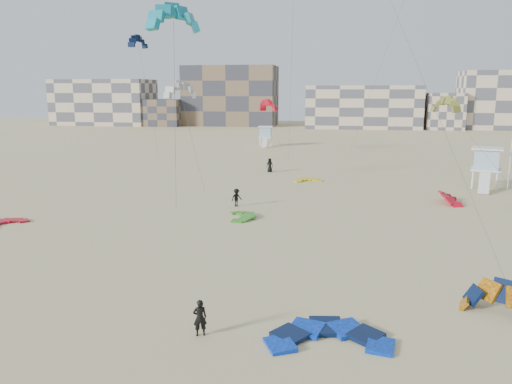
% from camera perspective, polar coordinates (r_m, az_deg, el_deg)
% --- Properties ---
extents(ground, '(320.00, 320.00, 0.00)m').
position_cam_1_polar(ground, '(22.54, -2.86, -16.81)').
color(ground, '#C6B784').
rests_on(ground, ground).
extents(kite_ground_blue, '(5.62, 5.83, 0.92)m').
position_cam_1_polar(kite_ground_blue, '(22.87, 8.29, -16.48)').
color(kite_ground_blue, blue).
rests_on(kite_ground_blue, ground).
extents(kite_ground_orange, '(5.25, 5.21, 3.74)m').
position_cam_1_polar(kite_ground_orange, '(27.55, 26.00, -12.54)').
color(kite_ground_orange, orange).
rests_on(kite_ground_orange, ground).
extents(kite_ground_red, '(4.73, 4.62, 0.62)m').
position_cam_1_polar(kite_ground_red, '(45.43, -26.85, -3.35)').
color(kite_ground_red, red).
rests_on(kite_ground_red, ground).
extents(kite_ground_green, '(4.25, 4.09, 0.88)m').
position_cam_1_polar(kite_ground_green, '(42.82, -1.73, -2.93)').
color(kite_ground_green, green).
rests_on(kite_ground_green, ground).
extents(kite_ground_red_far, '(3.73, 3.57, 3.32)m').
position_cam_1_polar(kite_ground_red_far, '(51.73, 21.34, -1.19)').
color(kite_ground_red_far, red).
rests_on(kite_ground_red_far, ground).
extents(kite_ground_yellow, '(3.94, 4.05, 0.80)m').
position_cam_1_polar(kite_ground_yellow, '(60.13, 5.93, 1.23)').
color(kite_ground_yellow, yellow).
rests_on(kite_ground_yellow, ground).
extents(kitesurfer_main, '(0.72, 0.61, 1.69)m').
position_cam_1_polar(kitesurfer_main, '(22.85, -6.43, -14.08)').
color(kitesurfer_main, black).
rests_on(kitesurfer_main, ground).
extents(kitesurfer_c, '(1.22, 1.21, 1.69)m').
position_cam_1_polar(kitesurfer_c, '(46.72, -2.24, -0.64)').
color(kitesurfer_c, black).
rests_on(kitesurfer_c, ground).
extents(kitesurfer_e, '(0.98, 0.71, 1.86)m').
position_cam_1_polar(kitesurfer_e, '(66.46, 1.58, 3.09)').
color(kitesurfer_e, black).
rests_on(kitesurfer_e, ground).
extents(kite_fly_teal_a, '(5.17, 7.15, 15.91)m').
position_cam_1_polar(kite_fly_teal_a, '(36.95, -9.39, 18.76)').
color(kite_fly_teal_a, teal).
rests_on(kite_fly_teal_a, ground).
extents(kite_fly_grey, '(7.00, 9.67, 10.70)m').
position_cam_1_polar(kite_fly_grey, '(56.53, -8.62, 11.25)').
color(kite_fly_grey, '#BABABA').
rests_on(kite_fly_grey, ground).
extents(kite_fly_olive, '(7.62, 12.16, 9.38)m').
position_cam_1_polar(kite_fly_olive, '(57.59, 20.86, 9.17)').
color(kite_fly_olive, olive).
rests_on(kite_fly_olive, ground).
extents(kite_fly_navy, '(5.16, 3.94, 17.07)m').
position_cam_1_polar(kite_fly_navy, '(72.69, -13.34, 16.25)').
color(kite_fly_navy, '#06133A').
rests_on(kite_fly_navy, ground).
extents(kite_fly_red, '(6.46, 12.35, 8.49)m').
position_cam_1_polar(kite_fly_red, '(86.09, 1.43, 9.75)').
color(kite_fly_red, red).
rests_on(kite_fly_red, ground).
extents(lifeguard_tower_near, '(3.92, 6.57, 4.50)m').
position_cam_1_polar(lifeguard_tower_near, '(61.16, 24.79, 2.52)').
color(lifeguard_tower_near, white).
rests_on(lifeguard_tower_near, ground).
extents(lifeguard_tower_far, '(2.87, 5.32, 3.85)m').
position_cam_1_polar(lifeguard_tower_far, '(97.79, 1.10, 6.39)').
color(lifeguard_tower_far, white).
rests_on(lifeguard_tower_far, ground).
extents(flagpole, '(0.60, 0.09, 7.41)m').
position_cam_1_polar(flagpole, '(60.84, 27.12, 3.86)').
color(flagpole, white).
rests_on(flagpole, ground).
extents(condo_west_a, '(30.00, 15.00, 14.00)m').
position_cam_1_polar(condo_west_a, '(166.90, -16.94, 9.79)').
color(condo_west_a, beige).
rests_on(condo_west_a, ground).
extents(condo_west_b, '(28.00, 14.00, 18.00)m').
position_cam_1_polar(condo_west_b, '(157.16, -2.90, 10.91)').
color(condo_west_b, brown).
rests_on(condo_west_b, ground).
extents(condo_mid, '(32.00, 16.00, 12.00)m').
position_cam_1_polar(condo_mid, '(149.51, 12.10, 9.49)').
color(condo_mid, beige).
rests_on(condo_mid, ground).
extents(condo_east, '(26.00, 14.00, 16.00)m').
position_cam_1_polar(condo_east, '(158.07, 26.94, 9.34)').
color(condo_east, beige).
rests_on(condo_east, ground).
extents(condo_fill_left, '(12.00, 10.00, 8.00)m').
position_cam_1_polar(condo_fill_left, '(157.21, -10.59, 8.91)').
color(condo_fill_left, brown).
rests_on(condo_fill_left, ground).
extents(condo_fill_right, '(10.00, 10.00, 10.00)m').
position_cam_1_polar(condo_fill_right, '(150.00, 20.63, 8.64)').
color(condo_fill_right, beige).
rests_on(condo_fill_right, ground).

